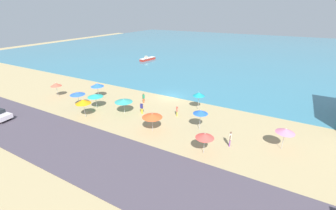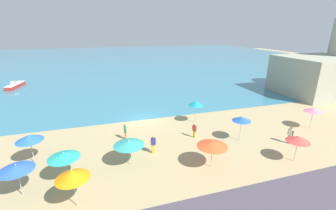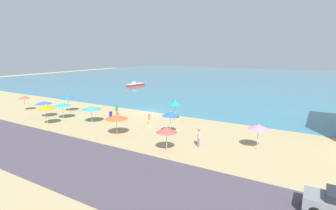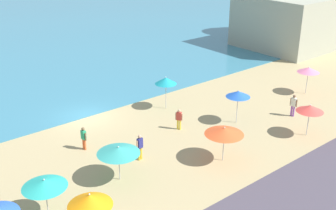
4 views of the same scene
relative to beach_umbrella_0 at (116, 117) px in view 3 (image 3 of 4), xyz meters
name	(u,v)px [view 3 (image 3 of 4)]	position (x,y,z in m)	size (l,w,h in m)	color
ground_plane	(149,112)	(-3.44, 11.08, -2.04)	(160.00, 160.00, 0.00)	tan
sea	(245,79)	(-3.44, 66.08, -2.01)	(150.00, 110.00, 0.05)	teal
coastal_road	(38,149)	(-3.44, -6.92, -2.01)	(80.00, 8.00, 0.06)	#4A424D
beach_umbrella_0	(116,117)	(0.00, 0.00, 0.00)	(2.42, 2.42, 2.31)	#B2B2B7
beach_umbrella_1	(259,127)	(13.93, 3.39, 0.13)	(1.89, 1.89, 2.45)	#B2B2B7
beach_umbrella_2	(62,104)	(-10.85, 1.61, -0.02)	(2.23, 2.23, 2.27)	#B2B2B7
beach_umbrella_3	(170,114)	(4.78, 3.20, 0.25)	(1.78, 1.78, 2.58)	#B2B2B7
beach_umbrella_4	(175,103)	(2.39, 8.59, 0.32)	(1.72, 1.72, 2.69)	#B2B2B7
beach_umbrella_5	(46,107)	(-10.00, -1.33, 0.26)	(2.05, 2.05, 2.65)	#B2B2B7
beach_umbrella_6	(24,97)	(-20.02, 1.92, 0.11)	(1.74, 1.74, 2.48)	#B2B2B7
beach_umbrella_7	(167,130)	(7.03, -1.32, 0.01)	(1.87, 1.87, 2.34)	#B2B2B7
beach_umbrella_8	(44,103)	(-13.54, 0.73, 0.09)	(2.17, 2.17, 2.38)	#B2B2B7
beach_umbrella_9	(68,97)	(-13.76, 4.90, 0.18)	(2.09, 2.09, 2.55)	#B2B2B7
beach_umbrella_10	(91,108)	(-6.17, 2.27, -0.13)	(2.47, 2.47, 2.17)	#B2B2B7
bather_0	(111,116)	(-3.93, 3.34, -1.07)	(0.56, 0.28, 1.72)	gold
bather_1	(199,137)	(8.99, 1.26, -1.05)	(0.28, 0.56, 1.75)	purple
bather_2	(117,109)	(-5.99, 6.73, -1.15)	(0.24, 0.57, 1.59)	#E25E30
bather_3	(149,118)	(0.73, 5.05, -1.16)	(0.37, 0.51, 1.58)	yellow
skiff_nearshore	(136,85)	(-23.06, 33.25, -1.60)	(2.21, 5.73, 1.32)	#B62D23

